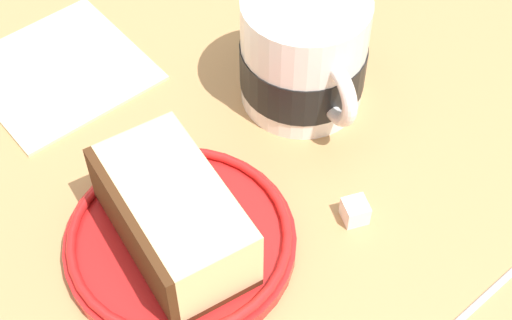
{
  "coord_description": "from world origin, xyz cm",
  "views": [
    {
      "loc": [
        -15.91,
        -28.85,
        45.42
      ],
      "look_at": [
        2.83,
        -0.27,
        3.0
      ],
      "focal_mm": 54.15,
      "sensor_mm": 36.0,
      "label": 1
    }
  ],
  "objects": [
    {
      "name": "ground_plane",
      "position": [
        0.0,
        0.0,
        -1.43
      ],
      "size": [
        117.97,
        117.97,
        2.87
      ],
      "primitive_type": "cube",
      "color": "tan"
    },
    {
      "name": "small_plate",
      "position": [
        -4.41,
        -1.83,
        0.86
      ],
      "size": [
        15.97,
        15.97,
        1.74
      ],
      "color": "red",
      "rests_on": "ground_plane"
    },
    {
      "name": "cake_slice",
      "position": [
        -4.68,
        -1.82,
        3.84
      ],
      "size": [
        7.02,
        12.23,
        5.51
      ],
      "color": "#472814",
      "rests_on": "small_plate"
    },
    {
      "name": "tea_mug",
      "position": [
        10.92,
        5.35,
        4.51
      ],
      "size": [
        9.86,
        12.44,
        9.61
      ],
      "color": "white",
      "rests_on": "ground_plane"
    },
    {
      "name": "folded_napkin",
      "position": [
        -4.37,
        18.58,
        0.3
      ],
      "size": [
        14.49,
        14.39,
        0.6
      ],
      "primitive_type": "cube",
      "rotation": [
        0.0,
        0.0,
        0.11
      ],
      "color": "beige",
      "rests_on": "ground_plane"
    },
    {
      "name": "sugar_cube",
      "position": [
        7.09,
        -6.52,
        0.85
      ],
      "size": [
        2.09,
        2.09,
        1.7
      ],
      "primitive_type": "cube",
      "rotation": [
        0.0,
        0.0,
        1.3
      ],
      "color": "white",
      "rests_on": "ground_plane"
    }
  ]
}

